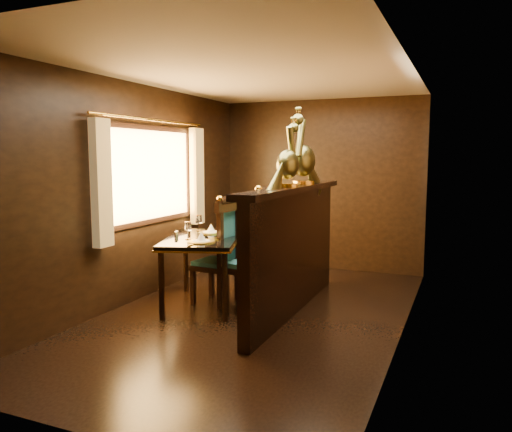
% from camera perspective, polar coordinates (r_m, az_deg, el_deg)
% --- Properties ---
extents(ground, '(5.00, 5.00, 0.00)m').
position_cam_1_polar(ground, '(5.37, -0.16, -11.28)').
color(ground, black).
rests_on(ground, ground).
extents(room_shell, '(3.04, 5.04, 2.52)m').
position_cam_1_polar(room_shell, '(5.16, -0.96, 5.85)').
color(room_shell, black).
rests_on(room_shell, ground).
extents(partition, '(0.26, 2.70, 1.36)m').
position_cam_1_polar(partition, '(5.36, 4.27, -3.48)').
color(partition, black).
rests_on(partition, ground).
extents(dining_table, '(1.17, 1.49, 0.97)m').
position_cam_1_polar(dining_table, '(5.64, -6.13, -3.11)').
color(dining_table, black).
rests_on(dining_table, ground).
extents(chair_left, '(0.57, 0.59, 1.38)m').
position_cam_1_polar(chair_left, '(5.29, 0.65, -3.53)').
color(chair_left, black).
rests_on(chair_left, ground).
extents(chair_right, '(0.50, 0.52, 1.25)m').
position_cam_1_polar(chair_right, '(5.63, -3.72, -3.60)').
color(chair_right, black).
rests_on(chair_right, ground).
extents(peacock_left, '(0.23, 0.60, 0.72)m').
position_cam_1_polar(peacock_left, '(5.08, 3.65, 7.37)').
color(peacock_left, '#18492E').
rests_on(peacock_left, partition).
extents(peacock_right, '(0.26, 0.70, 0.83)m').
position_cam_1_polar(peacock_right, '(5.58, 5.47, 7.88)').
color(peacock_right, '#18492E').
rests_on(peacock_right, partition).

